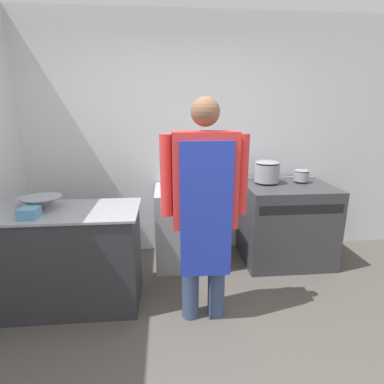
{
  "coord_description": "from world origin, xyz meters",
  "views": [
    {
      "loc": [
        -0.14,
        -1.44,
        1.68
      ],
      "look_at": [
        0.08,
        1.11,
        0.97
      ],
      "focal_mm": 28.0,
      "sensor_mm": 36.0,
      "label": 1
    }
  ],
  "objects_px": {
    "plastic_tub": "(29,213)",
    "sauce_pot": "(301,175)",
    "person_cook": "(204,201)",
    "stove": "(286,223)",
    "stock_pot": "(267,171)",
    "mixing_bowl": "(42,203)",
    "fridge_unit": "(187,226)"
  },
  "relations": [
    {
      "from": "plastic_tub",
      "to": "stock_pot",
      "type": "relative_size",
      "value": 0.51
    },
    {
      "from": "plastic_tub",
      "to": "stove",
      "type": "bearing_deg",
      "value": 18.15
    },
    {
      "from": "fridge_unit",
      "to": "plastic_tub",
      "type": "bearing_deg",
      "value": -146.54
    },
    {
      "from": "sauce_pot",
      "to": "mixing_bowl",
      "type": "bearing_deg",
      "value": -164.94
    },
    {
      "from": "person_cook",
      "to": "plastic_tub",
      "type": "xyz_separation_m",
      "value": [
        -1.34,
        0.12,
        -0.1
      ]
    },
    {
      "from": "fridge_unit",
      "to": "mixing_bowl",
      "type": "bearing_deg",
      "value": -153.66
    },
    {
      "from": "plastic_tub",
      "to": "stock_pot",
      "type": "bearing_deg",
      "value": 22.69
    },
    {
      "from": "person_cook",
      "to": "stock_pot",
      "type": "bearing_deg",
      "value": 50.91
    },
    {
      "from": "plastic_tub",
      "to": "stock_pot",
      "type": "height_order",
      "value": "stock_pot"
    },
    {
      "from": "person_cook",
      "to": "sauce_pot",
      "type": "height_order",
      "value": "person_cook"
    },
    {
      "from": "fridge_unit",
      "to": "sauce_pot",
      "type": "xyz_separation_m",
      "value": [
        1.3,
        0.07,
        0.54
      ]
    },
    {
      "from": "fridge_unit",
      "to": "person_cook",
      "type": "bearing_deg",
      "value": -86.3
    },
    {
      "from": "plastic_tub",
      "to": "sauce_pot",
      "type": "relative_size",
      "value": 0.85
    },
    {
      "from": "stove",
      "to": "person_cook",
      "type": "distance_m",
      "value": 1.5
    },
    {
      "from": "stove",
      "to": "plastic_tub",
      "type": "xyz_separation_m",
      "value": [
        -2.39,
        -0.78,
        0.47
      ]
    },
    {
      "from": "fridge_unit",
      "to": "person_cook",
      "type": "relative_size",
      "value": 0.48
    },
    {
      "from": "plastic_tub",
      "to": "sauce_pot",
      "type": "bearing_deg",
      "value": 19.43
    },
    {
      "from": "stove",
      "to": "plastic_tub",
      "type": "height_order",
      "value": "plastic_tub"
    },
    {
      "from": "mixing_bowl",
      "to": "plastic_tub",
      "type": "bearing_deg",
      "value": -94.59
    },
    {
      "from": "fridge_unit",
      "to": "mixing_bowl",
      "type": "relative_size",
      "value": 2.72
    },
    {
      "from": "person_cook",
      "to": "plastic_tub",
      "type": "distance_m",
      "value": 1.35
    },
    {
      "from": "fridge_unit",
      "to": "stock_pot",
      "type": "height_order",
      "value": "stock_pot"
    },
    {
      "from": "mixing_bowl",
      "to": "person_cook",
      "type": "bearing_deg",
      "value": -14.42
    },
    {
      "from": "mixing_bowl",
      "to": "plastic_tub",
      "type": "distance_m",
      "value": 0.22
    },
    {
      "from": "plastic_tub",
      "to": "stock_pot",
      "type": "distance_m",
      "value": 2.36
    },
    {
      "from": "stock_pot",
      "to": "plastic_tub",
      "type": "bearing_deg",
      "value": -157.31
    },
    {
      "from": "stock_pot",
      "to": "sauce_pot",
      "type": "relative_size",
      "value": 1.68
    },
    {
      "from": "stove",
      "to": "plastic_tub",
      "type": "bearing_deg",
      "value": -161.85
    },
    {
      "from": "person_cook",
      "to": "sauce_pot",
      "type": "distance_m",
      "value": 1.61
    },
    {
      "from": "mixing_bowl",
      "to": "stock_pot",
      "type": "relative_size",
      "value": 1.15
    },
    {
      "from": "fridge_unit",
      "to": "sauce_pot",
      "type": "distance_m",
      "value": 1.41
    },
    {
      "from": "mixing_bowl",
      "to": "stock_pot",
      "type": "bearing_deg",
      "value": 17.71
    }
  ]
}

